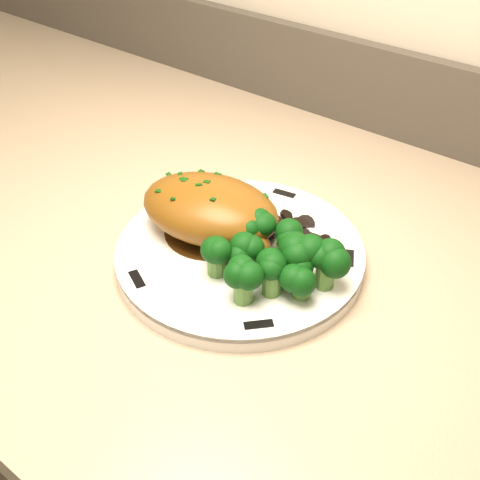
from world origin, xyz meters
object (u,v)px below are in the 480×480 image
Objects in this scene: plate at (240,254)px; chicken_breast at (213,213)px; counter at (57,325)px; broccoli_florets at (267,258)px.

chicken_breast reaches higher than plate.
broccoli_florets is (0.51, -0.05, 0.46)m from counter.
counter is at bearing 164.23° from chicken_breast.
chicken_breast is 1.32× the size of broccoli_florets.
chicken_breast is at bearing -4.26° from counter.
plate is (0.46, -0.03, 0.43)m from counter.
broccoli_florets is (0.05, -0.02, 0.03)m from plate.
chicken_breast reaches higher than broccoli_florets.
broccoli_florets reaches higher than plate.
plate is 0.05m from chicken_breast.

